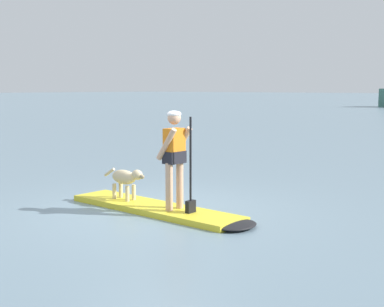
{
  "coord_description": "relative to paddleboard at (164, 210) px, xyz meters",
  "views": [
    {
      "loc": [
        6.29,
        -6.34,
        2.1
      ],
      "look_at": [
        0.0,
        1.0,
        0.9
      ],
      "focal_mm": 49.71,
      "sensor_mm": 36.0,
      "label": 1
    }
  ],
  "objects": [
    {
      "name": "dog",
      "position": [
        -0.94,
        -0.0,
        0.44
      ],
      "size": [
        1.04,
        0.23,
        0.57
      ],
      "color": "#CCB78C",
      "rests_on": "paddleboard"
    },
    {
      "name": "person_paddler",
      "position": [
        0.26,
        0.0,
        0.99
      ],
      "size": [
        0.6,
        0.47,
        1.63
      ],
      "color": "tan",
      "rests_on": "paddleboard"
    },
    {
      "name": "paddleboard",
      "position": [
        0.0,
        0.0,
        0.0
      ],
      "size": [
        3.73,
        0.78,
        0.1
      ],
      "color": "yellow",
      "rests_on": "ground_plane"
    },
    {
      "name": "ground_plane",
      "position": [
        -0.23,
        -0.0,
        -0.05
      ],
      "size": [
        400.0,
        400.0,
        0.0
      ],
      "primitive_type": "plane",
      "color": "slate"
    }
  ]
}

